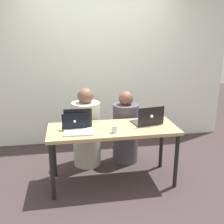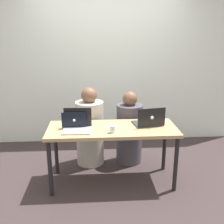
{
  "view_description": "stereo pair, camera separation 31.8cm",
  "coord_description": "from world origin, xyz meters",
  "px_view_note": "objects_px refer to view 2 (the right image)",
  "views": [
    {
      "loc": [
        -0.53,
        -2.94,
        1.84
      ],
      "look_at": [
        0.0,
        0.06,
        0.92
      ],
      "focal_mm": 42.0,
      "sensor_mm": 36.0,
      "label": 1
    },
    {
      "loc": [
        -0.21,
        -2.98,
        1.84
      ],
      "look_at": [
        0.0,
        0.06,
        0.92
      ],
      "focal_mm": 42.0,
      "sensor_mm": 36.0,
      "label": 2
    }
  ],
  "objects_px": {
    "laptop_back_left": "(75,123)",
    "person_on_right": "(129,131)",
    "laptop_back_right": "(149,121)",
    "water_glass_center": "(113,130)",
    "laptop_front_left": "(77,126)",
    "person_on_left": "(90,131)"
  },
  "relations": [
    {
      "from": "laptop_back_left",
      "to": "person_on_right",
      "type": "bearing_deg",
      "value": -149.4
    },
    {
      "from": "person_on_right",
      "to": "laptop_back_right",
      "type": "distance_m",
      "value": 0.6
    },
    {
      "from": "water_glass_center",
      "to": "laptop_back_right",
      "type": "bearing_deg",
      "value": 25.97
    },
    {
      "from": "water_glass_center",
      "to": "person_on_right",
      "type": "bearing_deg",
      "value": 67.51
    },
    {
      "from": "laptop_front_left",
      "to": "laptop_back_right",
      "type": "height_order",
      "value": "laptop_front_left"
    },
    {
      "from": "laptop_front_left",
      "to": "water_glass_center",
      "type": "xyz_separation_m",
      "value": [
        0.41,
        -0.12,
        -0.02
      ]
    },
    {
      "from": "person_on_right",
      "to": "laptop_front_left",
      "type": "height_order",
      "value": "person_on_right"
    },
    {
      "from": "laptop_back_left",
      "to": "water_glass_center",
      "type": "relative_size",
      "value": 3.5
    },
    {
      "from": "person_on_left",
      "to": "person_on_right",
      "type": "bearing_deg",
      "value": 174.7
    },
    {
      "from": "water_glass_center",
      "to": "laptop_front_left",
      "type": "bearing_deg",
      "value": 163.34
    },
    {
      "from": "person_on_left",
      "to": "laptop_back_left",
      "type": "bearing_deg",
      "value": 64.1
    },
    {
      "from": "laptop_front_left",
      "to": "water_glass_center",
      "type": "height_order",
      "value": "laptop_front_left"
    },
    {
      "from": "laptop_back_right",
      "to": "water_glass_center",
      "type": "height_order",
      "value": "laptop_back_right"
    },
    {
      "from": "laptop_front_left",
      "to": "water_glass_center",
      "type": "bearing_deg",
      "value": -14.44
    },
    {
      "from": "person_on_right",
      "to": "water_glass_center",
      "type": "distance_m",
      "value": 0.82
    },
    {
      "from": "laptop_front_left",
      "to": "water_glass_center",
      "type": "distance_m",
      "value": 0.43
    },
    {
      "from": "laptop_back_left",
      "to": "water_glass_center",
      "type": "bearing_deg",
      "value": 150.46
    },
    {
      "from": "person_on_right",
      "to": "laptop_back_left",
      "type": "height_order",
      "value": "person_on_right"
    },
    {
      "from": "person_on_right",
      "to": "laptop_back_left",
      "type": "bearing_deg",
      "value": 24.23
    },
    {
      "from": "person_on_left",
      "to": "laptop_back_right",
      "type": "height_order",
      "value": "person_on_left"
    },
    {
      "from": "person_on_left",
      "to": "person_on_right",
      "type": "height_order",
      "value": "person_on_left"
    },
    {
      "from": "person_on_right",
      "to": "laptop_front_left",
      "type": "bearing_deg",
      "value": 31.72
    }
  ]
}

